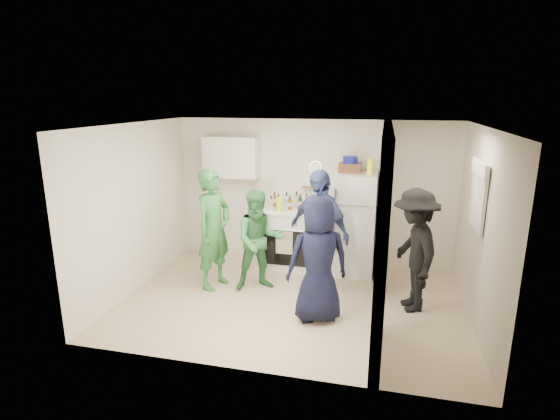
% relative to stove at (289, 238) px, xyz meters
% --- Properties ---
extents(floor, '(4.80, 4.80, 0.00)m').
position_rel_stove_xyz_m(floor, '(0.33, -1.37, -0.51)').
color(floor, '#C6B58C').
rests_on(floor, ground).
extents(wall_back, '(4.80, 0.00, 4.80)m').
position_rel_stove_xyz_m(wall_back, '(0.33, 0.33, 0.74)').
color(wall_back, silver).
rests_on(wall_back, floor).
extents(wall_front, '(4.80, 0.00, 4.80)m').
position_rel_stove_xyz_m(wall_front, '(0.33, -3.07, 0.74)').
color(wall_front, silver).
rests_on(wall_front, floor).
extents(wall_left, '(0.00, 3.40, 3.40)m').
position_rel_stove_xyz_m(wall_left, '(-2.07, -1.37, 0.74)').
color(wall_left, silver).
rests_on(wall_left, floor).
extents(wall_right, '(0.00, 3.40, 3.40)m').
position_rel_stove_xyz_m(wall_right, '(2.73, -1.37, 0.74)').
color(wall_right, silver).
rests_on(wall_right, floor).
extents(ceiling, '(4.80, 4.80, 0.00)m').
position_rel_stove_xyz_m(ceiling, '(0.33, -1.37, 1.99)').
color(ceiling, white).
rests_on(ceiling, wall_back).
extents(partition_pier_back, '(0.12, 1.20, 2.50)m').
position_rel_stove_xyz_m(partition_pier_back, '(1.53, -0.27, 0.74)').
color(partition_pier_back, silver).
rests_on(partition_pier_back, floor).
extents(partition_pier_front, '(0.12, 1.20, 2.50)m').
position_rel_stove_xyz_m(partition_pier_front, '(1.53, -2.47, 0.74)').
color(partition_pier_front, silver).
rests_on(partition_pier_front, floor).
extents(partition_header, '(0.12, 1.00, 0.40)m').
position_rel_stove_xyz_m(partition_header, '(1.53, -1.37, 1.79)').
color(partition_header, silver).
rests_on(partition_header, partition_pier_back).
extents(stove, '(0.85, 0.71, 1.01)m').
position_rel_stove_xyz_m(stove, '(0.00, 0.00, 0.00)').
color(stove, white).
rests_on(stove, floor).
extents(upper_cabinet, '(0.95, 0.34, 0.70)m').
position_rel_stove_xyz_m(upper_cabinet, '(-1.07, 0.15, 1.34)').
color(upper_cabinet, silver).
rests_on(upper_cabinet, wall_back).
extents(fridge, '(0.69, 0.67, 1.68)m').
position_rel_stove_xyz_m(fridge, '(1.09, -0.03, 0.33)').
color(fridge, silver).
rests_on(fridge, floor).
extents(wicker_basket, '(0.35, 0.25, 0.15)m').
position_rel_stove_xyz_m(wicker_basket, '(0.99, 0.02, 1.25)').
color(wicker_basket, brown).
rests_on(wicker_basket, fridge).
extents(blue_bowl, '(0.24, 0.24, 0.11)m').
position_rel_stove_xyz_m(blue_bowl, '(0.99, 0.02, 1.38)').
color(blue_bowl, navy).
rests_on(blue_bowl, wicker_basket).
extents(yellow_cup_stack_top, '(0.09, 0.09, 0.25)m').
position_rel_stove_xyz_m(yellow_cup_stack_top, '(1.31, -0.13, 1.30)').
color(yellow_cup_stack_top, '#F4FB15').
rests_on(yellow_cup_stack_top, fridge).
extents(wall_clock, '(0.22, 0.02, 0.22)m').
position_rel_stove_xyz_m(wall_clock, '(0.38, 0.31, 1.19)').
color(wall_clock, white).
rests_on(wall_clock, wall_back).
extents(spice_shelf, '(0.35, 0.08, 0.03)m').
position_rel_stove_xyz_m(spice_shelf, '(0.33, 0.28, 0.84)').
color(spice_shelf, olive).
rests_on(spice_shelf, wall_back).
extents(nook_window, '(0.03, 0.70, 0.80)m').
position_rel_stove_xyz_m(nook_window, '(2.71, -1.17, 1.14)').
color(nook_window, black).
rests_on(nook_window, wall_right).
extents(nook_window_frame, '(0.04, 0.76, 0.86)m').
position_rel_stove_xyz_m(nook_window_frame, '(2.70, -1.17, 1.14)').
color(nook_window_frame, white).
rests_on(nook_window_frame, wall_right).
extents(nook_valance, '(0.04, 0.82, 0.18)m').
position_rel_stove_xyz_m(nook_valance, '(2.67, -1.17, 1.49)').
color(nook_valance, white).
rests_on(nook_valance, wall_right).
extents(yellow_cup_stack_stove, '(0.09, 0.09, 0.25)m').
position_rel_stove_xyz_m(yellow_cup_stack_stove, '(-0.12, -0.22, 0.63)').
color(yellow_cup_stack_stove, '#F2FF15').
rests_on(yellow_cup_stack_stove, stove).
extents(red_cup, '(0.09, 0.09, 0.12)m').
position_rel_stove_xyz_m(red_cup, '(0.22, -0.20, 0.57)').
color(red_cup, red).
rests_on(red_cup, stove).
extents(person_green_left, '(0.63, 0.77, 1.83)m').
position_rel_stove_xyz_m(person_green_left, '(-0.93, -1.10, 0.41)').
color(person_green_left, '#2F6A2A').
rests_on(person_green_left, floor).
extents(person_green_center, '(0.92, 0.84, 1.54)m').
position_rel_stove_xyz_m(person_green_center, '(-0.24, -1.02, 0.26)').
color(person_green_center, '#387F3C').
rests_on(person_green_center, floor).
extents(person_denim, '(1.16, 0.99, 1.87)m').
position_rel_stove_xyz_m(person_denim, '(0.63, -0.90, 0.43)').
color(person_denim, '#3C4784').
rests_on(person_denim, floor).
extents(person_navy, '(0.95, 0.80, 1.66)m').
position_rel_stove_xyz_m(person_navy, '(0.76, -1.76, 0.32)').
color(person_navy, black).
rests_on(person_navy, floor).
extents(person_nook, '(0.88, 1.22, 1.70)m').
position_rel_stove_xyz_m(person_nook, '(1.98, -1.16, 0.34)').
color(person_nook, black).
rests_on(person_nook, floor).
extents(bottle_a, '(0.06, 0.06, 0.26)m').
position_rel_stove_xyz_m(bottle_a, '(-0.29, 0.14, 0.64)').
color(bottle_a, brown).
rests_on(bottle_a, stove).
extents(bottle_b, '(0.07, 0.07, 0.28)m').
position_rel_stove_xyz_m(bottle_b, '(-0.17, -0.08, 0.65)').
color(bottle_b, '#164216').
rests_on(bottle_b, stove).
extents(bottle_c, '(0.08, 0.08, 0.26)m').
position_rel_stove_xyz_m(bottle_c, '(-0.09, 0.17, 0.63)').
color(bottle_c, white).
rests_on(bottle_c, stove).
extents(bottle_d, '(0.08, 0.08, 0.24)m').
position_rel_stove_xyz_m(bottle_d, '(0.02, -0.03, 0.63)').
color(bottle_d, brown).
rests_on(bottle_d, stove).
extents(bottle_e, '(0.08, 0.08, 0.28)m').
position_rel_stove_xyz_m(bottle_e, '(0.09, 0.17, 0.65)').
color(bottle_e, '#939FA3').
rests_on(bottle_e, stove).
extents(bottle_f, '(0.07, 0.07, 0.26)m').
position_rel_stove_xyz_m(bottle_f, '(0.18, 0.03, 0.64)').
color(bottle_f, '#14391C').
rests_on(bottle_f, stove).
extents(bottle_g, '(0.06, 0.06, 0.27)m').
position_rel_stove_xyz_m(bottle_g, '(0.27, 0.14, 0.64)').
color(bottle_g, olive).
rests_on(bottle_g, stove).
extents(bottle_h, '(0.07, 0.07, 0.25)m').
position_rel_stove_xyz_m(bottle_h, '(-0.29, -0.13, 0.63)').
color(bottle_h, silver).
rests_on(bottle_h, stove).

